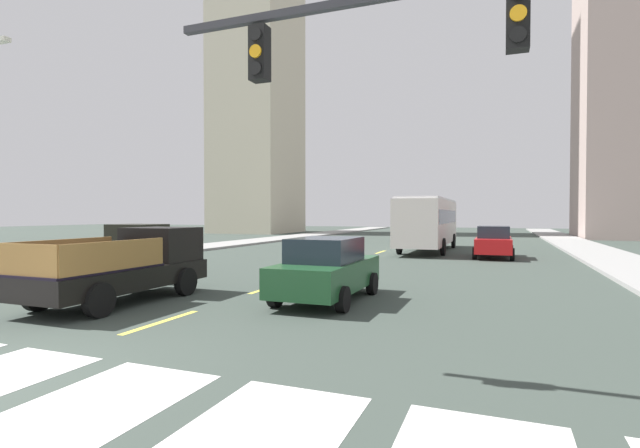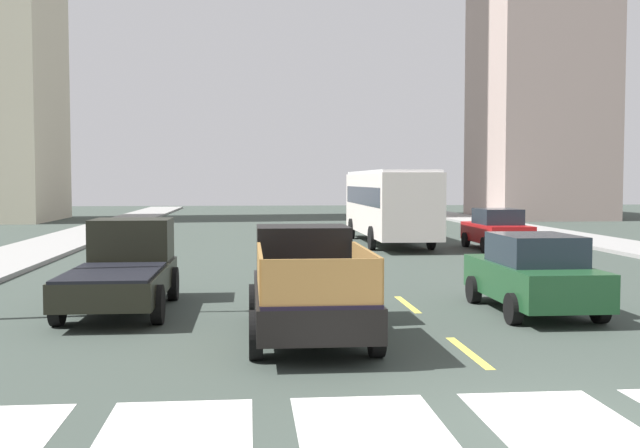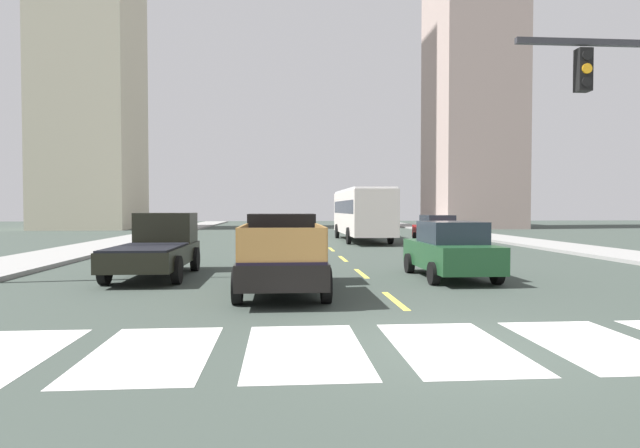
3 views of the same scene
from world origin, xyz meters
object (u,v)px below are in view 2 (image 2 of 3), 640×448
pickup_stakebed (307,284)px  sedan_near_right (533,273)px  pickup_dark (124,268)px  city_bus (389,201)px  sedan_near_left (497,229)px

pickup_stakebed → sedan_near_right: bearing=20.4°
pickup_dark → city_bus: 19.08m
sedan_near_left → sedan_near_right: bearing=-107.2°
sedan_near_left → sedan_near_right: size_ratio=1.00×
city_bus → sedan_near_left: bearing=-38.5°
city_bus → sedan_near_right: bearing=-88.9°
city_bus → sedan_near_left: 5.26m
pickup_stakebed → city_bus: 20.71m
pickup_dark → sedan_near_right: pickup_dark is taller
pickup_stakebed → pickup_dark: 5.09m
pickup_dark → city_bus: size_ratio=0.48×
pickup_stakebed → sedan_near_left: 19.05m
sedan_near_right → city_bus: bearing=87.9°
pickup_dark → sedan_near_left: pickup_dark is taller
pickup_dark → sedan_near_right: bearing=-7.9°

